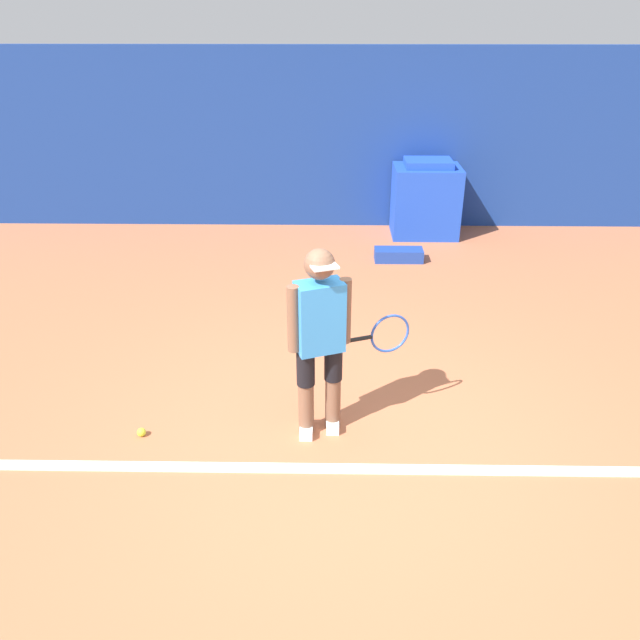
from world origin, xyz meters
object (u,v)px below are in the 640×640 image
(covered_chair, at_px, (426,200))
(equipment_bag, at_px, (399,255))
(tennis_player, at_px, (321,337))
(tennis_ball, at_px, (141,432))

(covered_chair, relative_size, equipment_bag, 1.73)
(tennis_player, relative_size, equipment_bag, 2.43)
(tennis_ball, relative_size, covered_chair, 0.06)
(covered_chair, xyz_separation_m, equipment_bag, (-0.46, -1.05, -0.44))
(tennis_player, height_order, tennis_ball, tennis_player)
(equipment_bag, bearing_deg, covered_chair, 66.44)
(tennis_player, distance_m, covered_chair, 4.88)
(tennis_ball, xyz_separation_m, equipment_bag, (2.35, 3.73, 0.05))
(tennis_player, relative_size, tennis_ball, 22.31)
(tennis_player, relative_size, covered_chair, 1.40)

